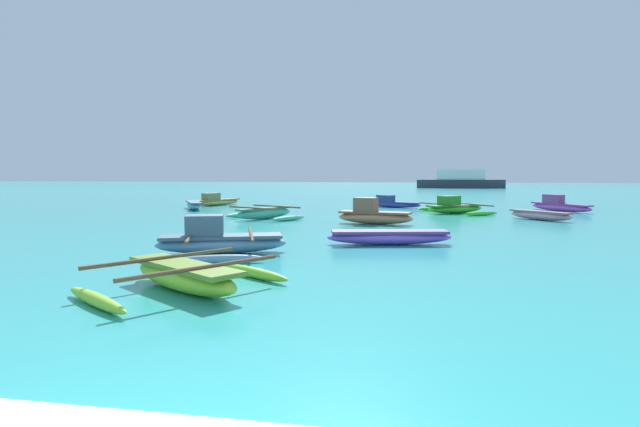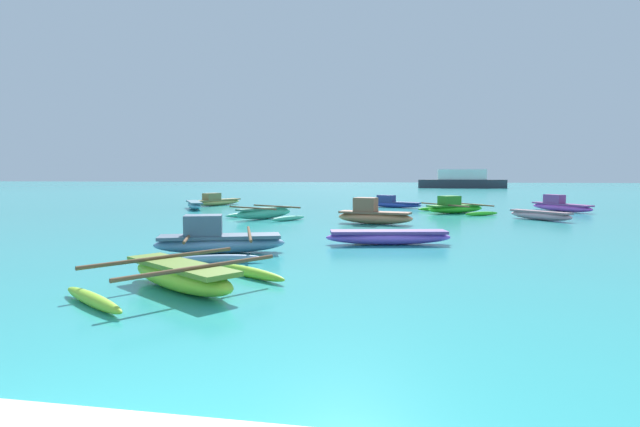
{
  "view_description": "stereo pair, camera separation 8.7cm",
  "coord_description": "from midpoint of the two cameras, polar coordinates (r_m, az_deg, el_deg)",
  "views": [
    {
      "loc": [
        1.68,
        -2.43,
        1.94
      ],
      "look_at": [
        -2.06,
        18.8,
        0.25
      ],
      "focal_mm": 28.0,
      "sensor_mm": 36.0,
      "label": 1
    },
    {
      "loc": [
        1.76,
        -2.41,
        1.94
      ],
      "look_at": [
        -2.06,
        18.8,
        0.25
      ],
      "focal_mm": 28.0,
      "sensor_mm": 36.0,
      "label": 2
    }
  ],
  "objects": [
    {
      "name": "moored_boat_0",
      "position": [
        29.26,
        25.58,
        0.84
      ],
      "size": [
        2.47,
        3.7,
        0.87
      ],
      "rotation": [
        0.0,
        0.0,
        -1.04
      ],
      "color": "#DA52CE",
      "rests_on": "ground_plane"
    },
    {
      "name": "moored_boat_9",
      "position": [
        28.76,
        -14.32,
        0.97
      ],
      "size": [
        2.36,
        3.46,
        0.44
      ],
      "rotation": [
        0.0,
        0.0,
        -1.05
      ],
      "color": "#5DA5C0",
      "rests_on": "ground_plane"
    },
    {
      "name": "moored_boat_6",
      "position": [
        29.81,
        8.05,
        1.2
      ],
      "size": [
        3.56,
        2.39,
        0.71
      ],
      "rotation": [
        0.0,
        0.0,
        -0.53
      ],
      "color": "#3B4BBB",
      "rests_on": "ground_plane"
    },
    {
      "name": "moored_boat_10",
      "position": [
        12.55,
        -11.68,
        -3.04
      ],
      "size": [
        3.29,
        3.6,
        0.95
      ],
      "rotation": [
        0.0,
        0.0,
        0.34
      ],
      "color": "#678EB4",
      "rests_on": "ground_plane"
    },
    {
      "name": "moored_boat_7",
      "position": [
        21.97,
        -6.48,
        0.05
      ],
      "size": [
        3.68,
        3.27,
        0.55
      ],
      "rotation": [
        0.0,
        0.0,
        1.05
      ],
      "color": "#4FBC94",
      "rests_on": "ground_plane"
    },
    {
      "name": "moored_boat_5",
      "position": [
        31.92,
        -11.9,
        1.41
      ],
      "size": [
        2.09,
        3.96,
        0.79
      ],
      "rotation": [
        0.0,
        0.0,
        1.19
      ],
      "color": "#CDBA5D",
      "rests_on": "ground_plane"
    },
    {
      "name": "moored_boat_4",
      "position": [
        13.99,
        7.77,
        -2.63
      ],
      "size": [
        3.55,
        1.4,
        0.39
      ],
      "rotation": [
        0.0,
        0.0,
        0.2
      ],
      "color": "#9858DD",
      "rests_on": "ground_plane"
    },
    {
      "name": "moored_boat_1",
      "position": [
        23.26,
        23.74,
        -0.14
      ],
      "size": [
        2.3,
        2.6,
        0.39
      ],
      "rotation": [
        0.0,
        0.0,
        -0.87
      ],
      "color": "pink",
      "rests_on": "ground_plane"
    },
    {
      "name": "distant_ferry",
      "position": [
        73.96,
        15.66,
        3.66
      ],
      "size": [
        12.04,
        2.65,
        2.65
      ],
      "color": "#2D333D",
      "rests_on": "ground_plane"
    },
    {
      "name": "moored_boat_2",
      "position": [
        8.74,
        -15.58,
        -6.92
      ],
      "size": [
        3.4,
        3.68,
        0.51
      ],
      "rotation": [
        0.0,
        0.0,
        -0.6
      ],
      "color": "#92CF31",
      "rests_on": "ground_plane"
    },
    {
      "name": "moored_boat_3",
      "position": [
        25.98,
        15.0,
        0.7
      ],
      "size": [
        3.83,
        4.32,
        0.88
      ],
      "rotation": [
        0.0,
        0.0,
        0.61
      ],
      "color": "green",
      "rests_on": "ground_plane"
    },
    {
      "name": "moored_boat_8",
      "position": [
        19.68,
        5.98,
        -0.14
      ],
      "size": [
        3.12,
        1.43,
        1.03
      ],
      "rotation": [
        0.0,
        0.0,
        -0.22
      ],
      "color": "#DB8457",
      "rests_on": "ground_plane"
    }
  ]
}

